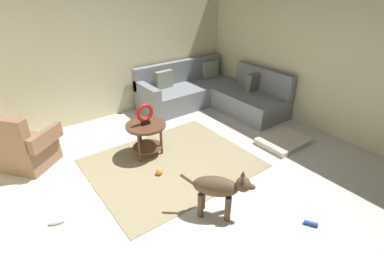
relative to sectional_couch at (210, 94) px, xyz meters
The scene contains 13 objects.
ground_plane 2.85m from the sectional_couch, 134.68° to the right, with size 6.00×6.00×0.10m, color silver.
wall_back 2.44m from the sectional_couch, 155.09° to the left, with size 6.00×0.12×2.70m, color beige.
wall_right 2.47m from the sectional_couch, 64.81° to the right, with size 0.12×6.00×2.70m, color beige.
area_rug 2.28m from the sectional_couch, 144.49° to the right, with size 2.30×1.90×0.01m, color tan.
sectional_couch is the anchor object (origin of this frame).
armchair 3.56m from the sectional_couch, behind, with size 0.97×1.00×0.88m.
side_table 2.20m from the sectional_couch, 156.20° to the right, with size 0.60×0.60×0.54m.
torus_sculpture 2.24m from the sectional_couch, 156.20° to the right, with size 0.28×0.08×0.33m.
dog_bed_mat 1.95m from the sectional_couch, 90.36° to the right, with size 0.80×0.60×0.09m, color beige.
dog 3.21m from the sectional_couch, 128.24° to the right, with size 0.61×0.66×0.63m.
dog_toy_ball 2.59m from the sectional_couch, 145.95° to the right, with size 0.10×0.10×0.10m, color orange.
dog_toy_rope 3.52m from the sectional_couch, 111.03° to the right, with size 0.05×0.05×0.15m, color blue.
dog_toy_bone 3.88m from the sectional_couch, 156.56° to the right, with size 0.18×0.06×0.06m, color silver.
Camera 1 is at (-1.79, -2.40, 2.50)m, focal length 27.40 mm.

